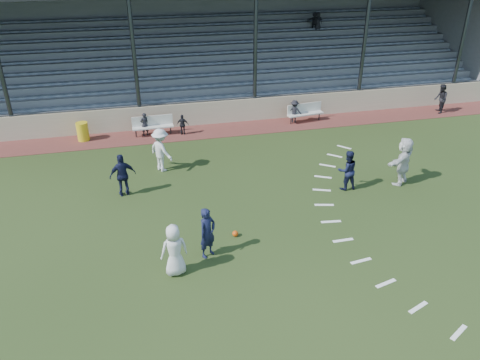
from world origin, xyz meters
name	(u,v)px	position (x,y,z in m)	size (l,w,h in m)	color
ground	(259,253)	(0.00, 0.00, 0.00)	(90.00, 90.00, 0.00)	#253716
cinder_track	(203,132)	(0.00, 10.50, 0.01)	(34.00, 2.00, 0.02)	#5B2824
retaining_wall	(199,114)	(0.00, 11.55, 0.60)	(34.00, 0.18, 1.20)	#BBAE90
bench_left	(153,124)	(-2.47, 10.67, 0.58)	(2.01, 0.51, 0.95)	beige
bench_right	(305,111)	(5.52, 10.73, 0.58)	(2.04, 0.74, 0.95)	beige
trash_bin	(83,131)	(-5.80, 10.73, 0.47)	(0.56, 0.56, 0.89)	gold
football	(235,234)	(-0.51, 1.06, 0.10)	(0.20, 0.20, 0.20)	#CB460B
player_white_lead	(174,250)	(-2.63, -0.37, 0.81)	(0.80, 0.52, 1.63)	silver
player_navy_lead	(207,233)	(-1.55, 0.26, 0.82)	(0.60, 0.39, 1.65)	#131735
player_navy_mid	(347,170)	(4.42, 3.25, 0.80)	(0.78, 0.61, 1.60)	#131735
player_white_wing	(161,150)	(-2.39, 6.57, 0.92)	(1.19, 0.69, 1.85)	silver
player_navy_wing	(123,175)	(-3.98, 4.78, 0.84)	(0.98, 0.41, 1.68)	#131735
player_white_back	(403,161)	(6.76, 3.19, 0.97)	(1.80, 0.57, 1.94)	silver
official	(441,99)	(13.30, 10.25, 0.82)	(0.77, 0.60, 1.59)	black
sub_left_near	(145,124)	(-2.86, 10.68, 0.60)	(0.42, 0.28, 1.15)	black
sub_left_far	(183,125)	(-1.02, 10.35, 0.53)	(0.60, 0.25, 1.02)	black
sub_right	(294,111)	(4.92, 10.70, 0.62)	(0.78, 0.45, 1.20)	black
grandstand	(186,62)	(0.00, 16.26, 2.20)	(34.60, 9.00, 6.61)	slate
penalty_arc	(379,235)	(4.12, 0.00, 0.01)	(3.89, 14.63, 0.01)	white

